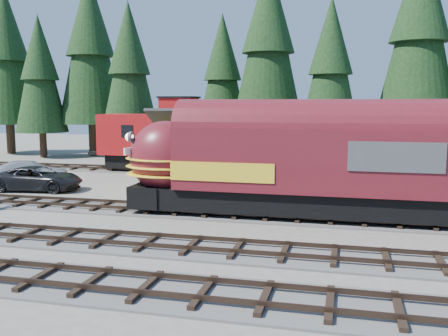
% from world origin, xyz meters
% --- Properties ---
extents(ground, '(120.00, 120.00, 0.00)m').
position_xyz_m(ground, '(0.00, 0.00, 0.00)').
color(ground, '#6B665B').
rests_on(ground, ground).
extents(track_spur, '(32.00, 3.20, 0.33)m').
position_xyz_m(track_spur, '(-10.00, 18.00, 0.06)').
color(track_spur, '#4C4947').
rests_on(track_spur, ground).
extents(depot, '(12.80, 7.00, 5.30)m').
position_xyz_m(depot, '(-0.00, 10.50, 2.96)').
color(depot, yellow).
rests_on(depot, ground).
extents(conifer_backdrop, '(81.56, 23.68, 17.54)m').
position_xyz_m(conifer_backdrop, '(4.67, 25.28, 10.06)').
color(conifer_backdrop, black).
rests_on(conifer_backdrop, ground).
extents(locomotive, '(16.04, 3.19, 4.36)m').
position_xyz_m(locomotive, '(1.80, 4.00, 2.55)').
color(locomotive, black).
rests_on(locomotive, ground).
extents(caboose, '(10.86, 3.15, 5.65)m').
position_xyz_m(caboose, '(-8.93, 18.00, 2.77)').
color(caboose, black).
rests_on(caboose, ground).
extents(pickup_truck_a, '(5.85, 3.21, 1.55)m').
position_xyz_m(pickup_truck_a, '(-14.04, 7.92, 0.78)').
color(pickup_truck_a, black).
rests_on(pickup_truck_a, ground).
extents(pickup_truck_b, '(5.73, 4.34, 1.54)m').
position_xyz_m(pickup_truck_b, '(-16.55, 10.70, 0.77)').
color(pickup_truck_b, '#AEB2B6').
rests_on(pickup_truck_b, ground).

